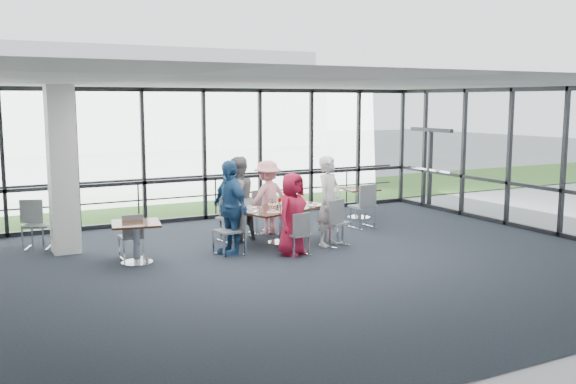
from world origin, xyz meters
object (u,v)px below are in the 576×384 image
main_table (281,213)px  structural_column (62,170)px  diner_far_left (237,199)px  chair_spare_la (131,237)px  chair_main_nl (298,234)px  side_table_right (359,193)px  diner_near_right (329,201)px  chair_main_fr (261,213)px  diner_end (230,208)px  chair_main_end (229,231)px  side_table_left (136,229)px  chair_main_nr (334,223)px  diner_far_right (268,198)px  chair_spare_r (363,206)px  chair_main_fl (231,218)px  diner_near_left (292,214)px  chair_spare_lb (37,226)px

main_table → structural_column: bearing=143.3°
diner_far_left → chair_spare_la: size_ratio=2.13×
diner_far_left → chair_main_nl: diner_far_left is taller
chair_main_nl → side_table_right: bearing=33.0°
diner_near_right → chair_main_nl: bearing=177.2°
chair_main_fr → diner_end: bearing=33.0°
structural_column → main_table: bearing=-17.3°
chair_main_end → chair_main_nl: bearing=50.8°
main_table → side_table_left: same height
chair_main_nr → chair_main_fr: chair_main_nr is taller
chair_main_nl → chair_main_fr: (0.28, 2.16, 0.05)m
diner_far_right → chair_spare_la: 3.32m
side_table_right → chair_spare_r: chair_spare_r is taller
side_table_right → chair_main_fr: 3.01m
chair_main_nl → chair_spare_r: bearing=25.1°
diner_near_right → diner_far_left: 1.92m
diner_near_right → chair_main_fl: 2.09m
diner_end → chair_main_fr: 2.03m
chair_main_nr → diner_near_left: bearing=172.6°
structural_column → chair_main_nr: 5.36m
diner_end → chair_main_fl: bearing=147.3°
diner_far_left → chair_main_nr: (1.52, -1.35, -0.41)m
diner_far_left → chair_main_fr: diner_far_left is taller
diner_far_right → chair_main_nl: diner_far_right is taller
main_table → chair_main_fr: 1.08m
diner_end → chair_main_nr: size_ratio=1.90×
diner_near_right → chair_main_fl: bearing=112.2°
diner_far_left → diner_end: diner_end is taller
main_table → side_table_right: 3.42m
diner_far_left → diner_far_right: size_ratio=1.09×
side_table_right → diner_near_right: size_ratio=0.49×
diner_near_left → main_table: bearing=45.4°
diner_near_left → chair_main_end: size_ratio=1.69×
diner_near_left → diner_end: diner_end is taller
side_table_left → chair_main_fl: chair_main_fl is taller
main_table → chair_spare_r: bearing=-6.8°
chair_main_nr → chair_spare_lb: size_ratio=1.01×
diner_near_right → diner_end: (-2.05, 0.24, -0.01)m
chair_main_nl → chair_spare_la: chair_spare_la is taller
diner_near_left → diner_near_right: 1.10m
structural_column → chair_spare_r: size_ratio=3.19×
side_table_left → chair_spare_la: size_ratio=1.18×
structural_column → diner_end: structural_column is taller
diner_far_right → chair_main_fl: size_ratio=1.68×
side_table_left → chair_spare_r: (5.42, 0.78, -0.13)m
main_table → diner_near_right: diner_near_right is taller
chair_main_nr → chair_spare_lb: bearing=134.0°
structural_column → chair_main_nl: 4.64m
diner_near_left → diner_near_right: bearing=-9.9°
side_table_left → diner_end: bearing=-4.1°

